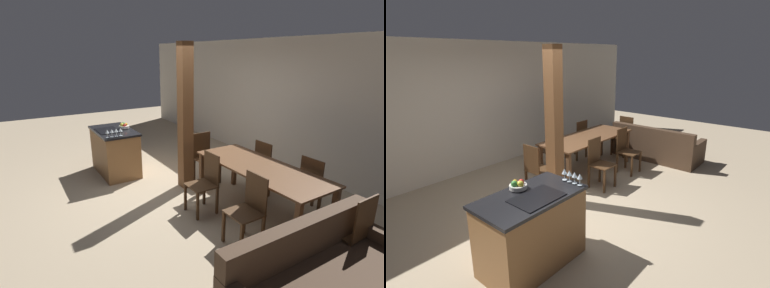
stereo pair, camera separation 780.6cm
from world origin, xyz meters
TOP-DOWN VIEW (x-y plane):
  - ground_plane at (0.00, 0.00)m, footprint 16.00×16.00m
  - wall_back at (0.00, 2.70)m, footprint 11.20×0.08m
  - kitchen_island at (-1.17, -0.56)m, footprint 1.24×0.71m
  - fruit_bowl at (-1.16, -0.34)m, footprint 0.21×0.21m
  - wine_glass_near at (-0.62, -0.84)m, footprint 0.07×0.07m
  - wine_glass_middle at (-0.62, -0.75)m, footprint 0.07×0.07m
  - wine_glass_far at (-0.62, -0.67)m, footprint 0.07×0.07m
  - wine_glass_end at (-0.62, -0.59)m, footprint 0.07×0.07m
  - dining_table at (1.61, 0.77)m, footprint 2.17×0.86m
  - dining_chair_near_left at (1.12, 0.12)m, footprint 0.40×0.40m
  - dining_chair_near_right at (2.10, 0.12)m, footprint 0.40×0.40m
  - dining_chair_far_left at (1.12, 1.43)m, footprint 0.40×0.40m
  - dining_chair_far_right at (2.10, 1.43)m, footprint 0.40×0.40m
  - dining_chair_head_end at (0.15, 0.77)m, footprint 0.40×0.40m
  - dining_chair_foot_end at (3.07, 0.77)m, footprint 0.40×0.40m
  - couch at (3.30, -0.01)m, footprint 0.89×2.03m
  - timber_post at (0.16, 0.33)m, footprint 0.21×0.21m

SIDE VIEW (x-z plane):
  - ground_plane at x=0.00m, z-range 0.00..0.00m
  - couch at x=3.30m, z-range -0.13..0.68m
  - kitchen_island at x=-1.17m, z-range 0.00..0.92m
  - dining_chair_near_left at x=1.12m, z-range 0.02..0.96m
  - dining_chair_near_right at x=2.10m, z-range 0.02..0.96m
  - dining_chair_far_left at x=1.12m, z-range 0.02..0.96m
  - dining_chair_far_right at x=2.10m, z-range 0.02..0.96m
  - dining_chair_head_end at x=0.15m, z-range 0.02..0.96m
  - dining_chair_foot_end at x=3.07m, z-range 0.02..0.96m
  - dining_table at x=1.61m, z-range 0.29..1.06m
  - fruit_bowl at x=-1.16m, z-range 0.91..1.02m
  - wine_glass_near at x=-0.62m, z-range 0.96..1.10m
  - wine_glass_middle at x=-0.62m, z-range 0.96..1.10m
  - wine_glass_far at x=-0.62m, z-range 0.96..1.10m
  - wine_glass_end at x=-0.62m, z-range 0.96..1.10m
  - timber_post at x=0.16m, z-range 0.00..2.57m
  - wall_back at x=0.00m, z-range 0.00..2.70m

